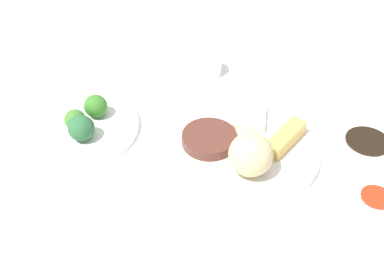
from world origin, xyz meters
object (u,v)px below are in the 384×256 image
soy_sauce_bowl (365,149)px  teacup (207,64)px  main_plate (246,147)px  sauce_ramekin_sweet_and_sour (375,202)px  broccoli_plate (82,127)px

soy_sauce_bowl → teacup: bearing=43.1°
main_plate → soy_sauce_bowl: soy_sauce_bowl is taller
sauce_ramekin_sweet_and_sour → teacup: (0.41, 0.25, 0.01)m
main_plate → soy_sauce_bowl: size_ratio=2.78×
main_plate → broccoli_plate: size_ratio=1.21×
broccoli_plate → teacup: bearing=-52.5°
broccoli_plate → sauce_ramekin_sweet_and_sour: bearing=-112.8°
main_plate → broccoli_plate: main_plate is taller
sauce_ramekin_sweet_and_sour → teacup: bearing=31.4°
main_plate → broccoli_plate: 0.32m
main_plate → teacup: teacup is taller
broccoli_plate → soy_sauce_bowl: bearing=-100.0°
broccoli_plate → soy_sauce_bowl: 0.54m
soy_sauce_bowl → sauce_ramekin_sweet_and_sour: bearing=169.4°
soy_sauce_bowl → teacup: (0.29, 0.27, 0.01)m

